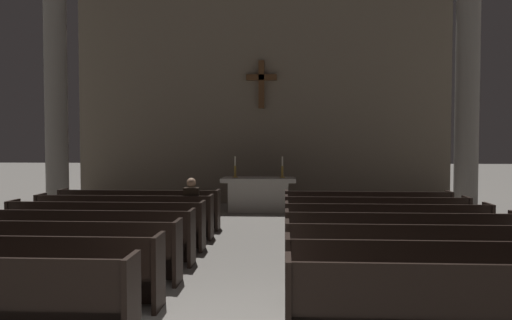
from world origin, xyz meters
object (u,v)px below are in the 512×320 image
at_px(pew_left_row_5, 106,225).
at_px(candlestick_right, 282,171).
at_px(pew_right_row_5, 386,228).
at_px(column_left_second, 56,101).
at_px(candlestick_left, 235,171).
at_px(pew_right_row_4, 400,240).
at_px(column_right_second, 467,99).
at_px(pew_left_row_4, 83,236).
at_px(pew_right_row_3, 418,255).
at_px(pew_right_row_6, 376,219).
at_px(pew_right_row_1, 477,307).
at_px(altar, 259,194).
at_px(pew_left_row_6, 125,216).
at_px(pew_right_row_7, 367,211).
at_px(pew_right_row_2, 442,276).
at_px(pew_left_row_3, 53,251).
at_px(lone_worshipper, 192,207).
at_px(pew_left_row_7, 139,209).
at_px(pew_left_row_2, 13,270).

distance_m(pew_left_row_5, candlestick_right, 6.37).
xyz_separation_m(pew_left_row_5, pew_right_row_5, (5.37, 0.00, 0.00)).
height_order(column_left_second, candlestick_left, column_left_second).
height_order(pew_right_row_4, column_right_second, column_right_second).
height_order(pew_right_row_4, candlestick_right, candlestick_right).
xyz_separation_m(pew_left_row_4, column_left_second, (-2.98, 5.51, 2.75)).
height_order(pew_right_row_3, column_left_second, column_left_second).
bearing_deg(pew_right_row_6, pew_right_row_1, -90.00).
relative_size(pew_right_row_1, column_right_second, 0.57).
distance_m(altar, candlestick_right, 0.97).
relative_size(pew_left_row_6, pew_right_row_6, 1.00).
distance_m(pew_left_row_4, altar, 7.01).
bearing_deg(column_left_second, pew_right_row_7, -14.39).
height_order(pew_left_row_5, pew_right_row_2, same).
xyz_separation_m(pew_left_row_3, candlestick_left, (1.98, 7.60, 0.73)).
bearing_deg(candlestick_right, pew_left_row_5, -122.30).
relative_size(pew_right_row_5, candlestick_right, 6.10).
xyz_separation_m(candlestick_right, lone_worshipper, (-1.92, -4.19, -0.51)).
xyz_separation_m(candlestick_left, candlestick_right, (1.40, 0.00, 0.00)).
bearing_deg(column_left_second, pew_left_row_5, -55.82).
xyz_separation_m(pew_right_row_4, column_right_second, (2.98, 5.51, 2.75)).
relative_size(pew_left_row_3, pew_left_row_7, 1.00).
xyz_separation_m(pew_right_row_1, pew_right_row_4, (0.00, 3.37, 0.00)).
xyz_separation_m(pew_left_row_5, lone_worshipper, (1.47, 1.16, 0.22)).
distance_m(pew_right_row_6, column_left_second, 9.38).
xyz_separation_m(pew_right_row_2, pew_right_row_7, (0.00, 5.62, 0.00)).
bearing_deg(pew_right_row_1, lone_worshipper, 124.57).
xyz_separation_m(pew_right_row_1, altar, (-2.68, 9.85, 0.06)).
bearing_deg(lone_worshipper, pew_left_row_5, -141.59).
relative_size(pew_left_row_6, column_right_second, 0.57).
relative_size(pew_left_row_7, altar, 1.73).
xyz_separation_m(pew_left_row_4, pew_right_row_3, (5.37, -1.12, 0.00)).
bearing_deg(pew_left_row_6, column_right_second, 21.36).
bearing_deg(pew_right_row_5, lone_worshipper, 163.40).
distance_m(pew_left_row_4, pew_right_row_5, 5.48).
relative_size(pew_right_row_4, column_left_second, 0.57).
relative_size(pew_left_row_7, pew_right_row_5, 1.00).
xyz_separation_m(pew_right_row_1, candlestick_right, (-1.98, 9.85, 0.73)).
relative_size(pew_left_row_6, pew_right_row_5, 1.00).
relative_size(pew_right_row_2, pew_right_row_3, 1.00).
bearing_deg(column_left_second, pew_right_row_3, -38.49).
distance_m(column_right_second, altar, 6.35).
xyz_separation_m(pew_left_row_7, pew_right_row_3, (5.37, -4.50, 0.00)).
distance_m(pew_right_row_3, pew_right_row_6, 3.37).
bearing_deg(pew_left_row_2, candlestick_right, 68.81).
bearing_deg(pew_left_row_4, pew_left_row_5, 90.00).
distance_m(pew_right_row_2, lone_worshipper, 5.99).
xyz_separation_m(pew_right_row_1, pew_right_row_5, (0.00, 4.50, 0.00)).
distance_m(pew_left_row_2, pew_left_row_4, 2.25).
bearing_deg(pew_left_row_3, pew_left_row_6, 90.00).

